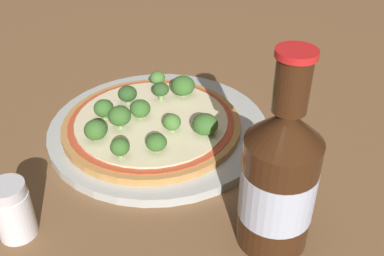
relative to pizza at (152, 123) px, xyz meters
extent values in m
plane|color=brown|center=(-0.01, 0.01, -0.02)|extent=(3.00, 3.00, 0.00)
cylinder|color=#B2B7B2|center=(0.00, 0.01, -0.01)|extent=(0.30, 0.30, 0.01)
cylinder|color=#B77F42|center=(0.00, 0.00, 0.00)|extent=(0.24, 0.24, 0.01)
cylinder|color=#B74728|center=(0.00, 0.00, 0.00)|extent=(0.22, 0.22, 0.00)
cylinder|color=beige|center=(0.00, 0.00, 0.01)|extent=(0.20, 0.20, 0.00)
cylinder|color=#7A9E5B|center=(-0.03, 0.07, 0.01)|extent=(0.01, 0.01, 0.01)
ellipsoid|color=#386628|center=(-0.03, 0.07, 0.02)|extent=(0.03, 0.03, 0.03)
cylinder|color=#7A9E5B|center=(-0.01, -0.01, 0.01)|extent=(0.01, 0.01, 0.01)
ellipsoid|color=#386628|center=(-0.01, -0.01, 0.02)|extent=(0.03, 0.03, 0.02)
cylinder|color=#7A9E5B|center=(0.06, 0.04, 0.01)|extent=(0.01, 0.01, 0.01)
ellipsoid|color=#386628|center=(0.06, 0.04, 0.02)|extent=(0.03, 0.03, 0.03)
cylinder|color=#7A9E5B|center=(0.04, 0.01, 0.01)|extent=(0.01, 0.01, 0.01)
ellipsoid|color=#477A33|center=(0.04, 0.01, 0.02)|extent=(0.02, 0.02, 0.02)
cylinder|color=#7A9E5B|center=(0.06, -0.07, 0.01)|extent=(0.01, 0.01, 0.01)
ellipsoid|color=#386628|center=(0.06, -0.07, 0.02)|extent=(0.02, 0.02, 0.02)
cylinder|color=#7A9E5B|center=(0.01, -0.08, 0.01)|extent=(0.01, 0.01, 0.01)
ellipsoid|color=#386628|center=(0.01, -0.08, 0.02)|extent=(0.03, 0.03, 0.03)
cylinder|color=#7A9E5B|center=(-0.05, -0.01, 0.01)|extent=(0.01, 0.01, 0.01)
ellipsoid|color=#2D5123|center=(-0.05, -0.01, 0.02)|extent=(0.03, 0.03, 0.02)
cylinder|color=#7A9E5B|center=(-0.07, 0.05, 0.01)|extent=(0.01, 0.01, 0.01)
ellipsoid|color=#477A33|center=(-0.07, 0.05, 0.02)|extent=(0.02, 0.02, 0.02)
cylinder|color=#7A9E5B|center=(0.07, -0.03, 0.01)|extent=(0.01, 0.01, 0.01)
ellipsoid|color=#386628|center=(0.07, -0.03, 0.02)|extent=(0.03, 0.03, 0.02)
cylinder|color=#7A9E5B|center=(-0.03, -0.05, 0.01)|extent=(0.01, 0.01, 0.01)
ellipsoid|color=#386628|center=(-0.03, -0.05, 0.02)|extent=(0.03, 0.03, 0.02)
cylinder|color=#7A9E5B|center=(0.00, -0.04, 0.01)|extent=(0.01, 0.01, 0.01)
ellipsoid|color=#386628|center=(0.00, -0.04, 0.02)|extent=(0.03, 0.03, 0.02)
cylinder|color=#7A9E5B|center=(-0.04, 0.03, 0.01)|extent=(0.01, 0.01, 0.01)
ellipsoid|color=#2D5123|center=(-0.04, 0.03, 0.02)|extent=(0.02, 0.02, 0.02)
cylinder|color=#381E0F|center=(0.22, 0.02, 0.04)|extent=(0.07, 0.07, 0.12)
cylinder|color=#B2BCD1|center=(0.22, 0.02, 0.04)|extent=(0.07, 0.07, 0.05)
cone|color=#381E0F|center=(0.22, 0.02, 0.12)|extent=(0.07, 0.07, 0.03)
cylinder|color=#381E0F|center=(0.22, 0.02, 0.16)|extent=(0.03, 0.03, 0.05)
cylinder|color=red|center=(0.22, 0.02, 0.19)|extent=(0.03, 0.03, 0.01)
cylinder|color=silver|center=(0.09, -0.20, 0.01)|extent=(0.04, 0.04, 0.05)
cylinder|color=silver|center=(0.09, -0.20, 0.04)|extent=(0.04, 0.04, 0.01)
camera|label=1|loc=(0.46, -0.21, 0.33)|focal=42.00mm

